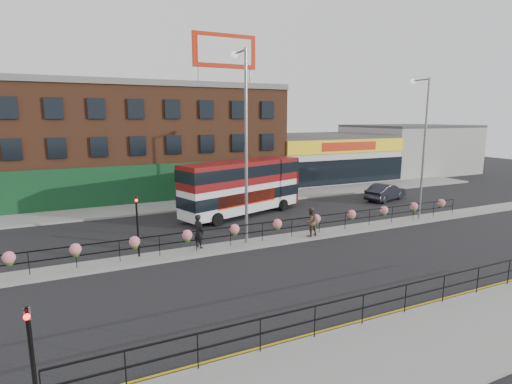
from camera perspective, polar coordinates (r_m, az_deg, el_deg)
name	(u,v)px	position (r m, az deg, el deg)	size (l,w,h in m)	color
ground	(277,241)	(24.16, 3.05, -7.04)	(120.00, 120.00, 0.00)	black
south_pavement	(447,339)	(15.50, 25.67, -18.42)	(60.00, 4.00, 0.15)	gray
north_pavement	(212,202)	(34.83, -6.30, -1.44)	(60.00, 4.00, 0.15)	gray
median	(277,240)	(24.14, 3.05, -6.87)	(60.00, 1.60, 0.15)	gray
yellow_line_inner	(396,311)	(16.87, 19.40, -15.75)	(60.00, 0.10, 0.01)	gold
yellow_line_outer	(400,313)	(16.76, 19.85, -15.97)	(60.00, 0.10, 0.01)	gold
brick_building	(146,140)	(40.87, -15.48, 7.18)	(25.00, 12.21, 10.30)	brown
supermarket	(317,157)	(48.58, 8.69, 5.00)	(15.00, 12.25, 5.30)	silver
warehouse_east	(408,148)	(58.09, 20.90, 5.83)	(14.50, 12.00, 6.30)	#969691
billboard	(225,51)	(38.17, -4.51, 19.44)	(6.00, 0.29, 4.40)	#BA2009
median_railing	(277,224)	(23.86, 3.07, -4.64)	(30.04, 0.56, 1.23)	black
south_railing	(363,302)	(14.95, 15.06, -14.98)	(20.04, 0.05, 1.12)	black
double_decker_bus	(243,182)	(30.01, -1.92, 1.44)	(10.44, 5.48, 4.12)	silver
car	(386,192)	(37.47, 18.04, 0.01)	(4.83, 2.89, 1.50)	black
pedestrian_a	(199,231)	(22.49, -8.18, -5.55)	(0.70, 0.82, 1.90)	black
pedestrian_b	(310,222)	(24.62, 7.78, -4.23)	(0.98, 0.82, 1.80)	#4A3A2C
lamp_column_west	(244,131)	(22.54, -1.72, 8.75)	(0.39, 1.91, 10.87)	slate
lamp_column_east	(422,137)	(30.52, 22.65, 7.31)	(0.35, 1.73, 9.85)	slate
traffic_light_south	(31,344)	(10.52, -29.51, -18.40)	(0.15, 0.28, 3.65)	black
traffic_light_median	(137,213)	(21.43, -16.66, -2.93)	(0.15, 0.28, 3.65)	black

